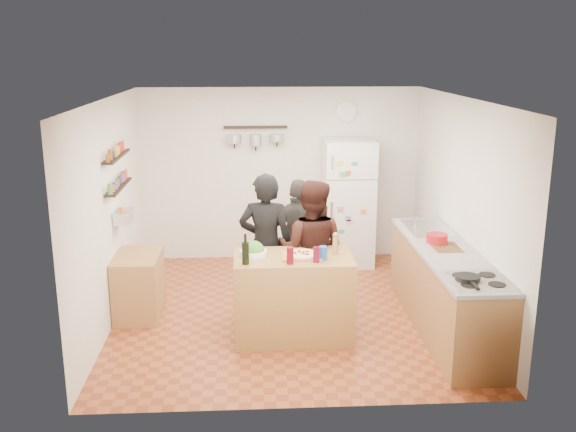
{
  "coord_description": "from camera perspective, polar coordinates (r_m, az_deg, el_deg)",
  "views": [
    {
      "loc": [
        -0.41,
        -7.05,
        3.04
      ],
      "look_at": [
        0.0,
        0.1,
        1.15
      ],
      "focal_mm": 40.0,
      "sensor_mm": 36.0,
      "label": 1
    }
  ],
  "objects": [
    {
      "name": "person_back",
      "position": [
        7.82,
        1.02,
        -2.19
      ],
      "size": [
        0.96,
        0.61,
        1.52
      ],
      "primitive_type": "imported",
      "rotation": [
        0.0,
        0.0,
        2.85
      ],
      "color": "#2B2826",
      "rests_on": "floor"
    },
    {
      "name": "sink",
      "position": [
        7.94,
        12.26,
        -1.1
      ],
      "size": [
        0.5,
        0.8,
        0.03
      ],
      "primitive_type": "cube",
      "color": "silver",
      "rests_on": "counter_run"
    },
    {
      "name": "stove_top",
      "position": [
        6.31,
        16.55,
        -5.58
      ],
      "size": [
        0.6,
        0.62,
        0.02
      ],
      "primitive_type": "cube",
      "color": "white",
      "rests_on": "counter_run"
    },
    {
      "name": "fridge",
      "position": [
        9.16,
        5.35,
        1.2
      ],
      "size": [
        0.7,
        0.68,
        1.8
      ],
      "primitive_type": "cube",
      "color": "white",
      "rests_on": "floor"
    },
    {
      "name": "wine_bottle",
      "position": [
        6.5,
        -3.79,
        -3.33
      ],
      "size": [
        0.08,
        0.08,
        0.23
      ],
      "primitive_type": "cylinder",
      "color": "black",
      "rests_on": "prep_island"
    },
    {
      "name": "wine_glass_near",
      "position": [
        6.5,
        0.19,
        -3.53
      ],
      "size": [
        0.07,
        0.07,
        0.18
      ],
      "primitive_type": "cylinder",
      "color": "#57070F",
      "rests_on": "prep_island"
    },
    {
      "name": "wall_clock",
      "position": [
        9.28,
        5.23,
        9.21
      ],
      "size": [
        0.3,
        0.03,
        0.3
      ],
      "primitive_type": "cylinder",
      "rotation": [
        1.57,
        0.0,
        0.0
      ],
      "color": "silver",
      "rests_on": "back_wall"
    },
    {
      "name": "person_left",
      "position": [
        7.34,
        -1.99,
        -2.63
      ],
      "size": [
        0.67,
        0.49,
        1.69
      ],
      "primitive_type": "imported",
      "rotation": [
        0.0,
        0.0,
        2.99
      ],
      "color": "black",
      "rests_on": "floor"
    },
    {
      "name": "pot_rack",
      "position": [
        9.12,
        -2.91,
        7.89
      ],
      "size": [
        0.9,
        0.04,
        0.04
      ],
      "primitive_type": "cube",
      "color": "black",
      "rests_on": "back_wall"
    },
    {
      "name": "spice_shelf_lower",
      "position": [
        7.57,
        -14.81,
        2.54
      ],
      "size": [
        0.12,
        1.0,
        0.02
      ],
      "primitive_type": "cube",
      "color": "black",
      "rests_on": "left_wall"
    },
    {
      "name": "room_shell",
      "position": [
        7.66,
        -0.12,
        1.27
      ],
      "size": [
        4.2,
        4.2,
        4.2
      ],
      "color": "brown",
      "rests_on": "ground"
    },
    {
      "name": "person_center",
      "position": [
        7.26,
        2.09,
        -3.08
      ],
      "size": [
        0.93,
        0.82,
        1.63
      ],
      "primitive_type": "imported",
      "rotation": [
        0.0,
        0.0,
        2.85
      ],
      "color": "black",
      "rests_on": "floor"
    },
    {
      "name": "pepper_mill",
      "position": [
        6.82,
        4.24,
        -2.62
      ],
      "size": [
        0.06,
        0.06,
        0.19
      ],
      "primitive_type": "cylinder",
      "color": "#9C7741",
      "rests_on": "prep_island"
    },
    {
      "name": "spice_shelf_upper",
      "position": [
        7.5,
        -14.98,
        5.15
      ],
      "size": [
        0.12,
        1.0,
        0.02
      ],
      "primitive_type": "cube",
      "color": "black",
      "rests_on": "left_wall"
    },
    {
      "name": "wine_glass_far",
      "position": [
        6.56,
        2.52,
        -3.44
      ],
      "size": [
        0.07,
        0.07,
        0.16
      ],
      "primitive_type": "cylinder",
      "color": "#58071D",
      "rests_on": "prep_island"
    },
    {
      "name": "prep_island",
      "position": [
        6.91,
        0.48,
        -7.18
      ],
      "size": [
        1.25,
        0.72,
        0.91
      ],
      "primitive_type": "cube",
      "color": "#A4783C",
      "rests_on": "floor"
    },
    {
      "name": "produce_basket",
      "position": [
        7.64,
        -14.42,
        -0.02
      ],
      "size": [
        0.18,
        0.35,
        0.14
      ],
      "primitive_type": "cube",
      "color": "silver",
      "rests_on": "left_wall"
    },
    {
      "name": "cutting_board",
      "position": [
        7.23,
        13.87,
        -2.81
      ],
      "size": [
        0.3,
        0.4,
        0.02
      ],
      "primitive_type": "cube",
      "color": "olive",
      "rests_on": "counter_run"
    },
    {
      "name": "pizza",
      "position": [
        6.73,
        1.18,
        -3.4
      ],
      "size": [
        0.34,
        0.34,
        0.02
      ],
      "primitive_type": "cylinder",
      "color": "#D2C28A",
      "rests_on": "pizza_board"
    },
    {
      "name": "side_table",
      "position": [
        7.68,
        -13.11,
        -6.0
      ],
      "size": [
        0.5,
        0.8,
        0.73
      ],
      "primitive_type": "cube",
      "color": "#A97A47",
      "rests_on": "floor"
    },
    {
      "name": "skillet",
      "position": [
        6.27,
        15.69,
        -5.32
      ],
      "size": [
        0.23,
        0.23,
        0.05
      ],
      "primitive_type": "cylinder",
      "color": "black",
      "rests_on": "stove_top"
    },
    {
      "name": "salt_canister",
      "position": [
        6.65,
        3.14,
        -3.3
      ],
      "size": [
        0.09,
        0.09,
        0.14
      ],
      "primitive_type": "cylinder",
      "color": "#1C4E9B",
      "rests_on": "prep_island"
    },
    {
      "name": "counter_run",
      "position": [
        7.31,
        13.81,
        -6.42
      ],
      "size": [
        0.63,
        2.63,
        0.9
      ],
      "primitive_type": "cube",
      "color": "#9E7042",
      "rests_on": "floor"
    },
    {
      "name": "red_bowl",
      "position": [
        7.37,
        13.11,
        -1.94
      ],
      "size": [
        0.24,
        0.24,
        0.1
      ],
      "primitive_type": "cylinder",
      "color": "maroon",
      "rests_on": "counter_run"
    },
    {
      "name": "salad_bowl",
      "position": [
        6.78,
        -3.09,
        -3.29
      ],
      "size": [
        0.29,
        0.29,
        0.06
      ],
      "primitive_type": "cylinder",
      "color": "white",
      "rests_on": "prep_island"
    },
    {
      "name": "pizza_board",
      "position": [
        6.74,
        1.18,
        -3.56
      ],
      "size": [
        0.42,
        0.34,
        0.02
      ],
      "primitive_type": "cube",
      "color": "olive",
      "rests_on": "prep_island"
    }
  ]
}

